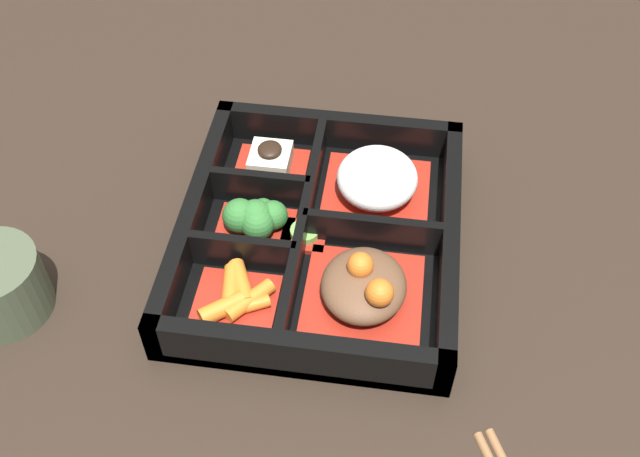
% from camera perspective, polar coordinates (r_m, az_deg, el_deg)
% --- Properties ---
extents(ground_plane, '(3.00, 3.00, 0.00)m').
position_cam_1_polar(ground_plane, '(0.67, 0.00, -1.42)').
color(ground_plane, black).
extents(bento_base, '(0.27, 0.24, 0.01)m').
position_cam_1_polar(bento_base, '(0.66, 0.00, -1.14)').
color(bento_base, black).
rests_on(bento_base, ground_plane).
extents(bento_rim, '(0.27, 0.24, 0.05)m').
position_cam_1_polar(bento_rim, '(0.65, -0.33, -0.10)').
color(bento_rim, black).
rests_on(bento_rim, ground_plane).
extents(bowl_rice, '(0.10, 0.10, 0.04)m').
position_cam_1_polar(bowl_rice, '(0.68, 4.36, 3.63)').
color(bowl_rice, maroon).
rests_on(bowl_rice, bento_base).
extents(bowl_stew, '(0.10, 0.10, 0.05)m').
position_cam_1_polar(bowl_stew, '(0.61, 3.38, -4.50)').
color(bowl_stew, maroon).
rests_on(bowl_stew, bento_base).
extents(bowl_tofu, '(0.06, 0.07, 0.03)m').
position_cam_1_polar(bowl_tofu, '(0.71, -3.78, 5.02)').
color(bowl_tofu, maroon).
rests_on(bowl_tofu, bento_base).
extents(bowl_greens, '(0.06, 0.07, 0.04)m').
position_cam_1_polar(bowl_greens, '(0.66, -4.87, 0.81)').
color(bowl_greens, maroon).
rests_on(bowl_greens, bento_base).
extents(bowl_carrots, '(0.07, 0.07, 0.02)m').
position_cam_1_polar(bowl_carrots, '(0.61, -6.37, -5.28)').
color(bowl_carrots, maroon).
rests_on(bowl_carrots, bento_base).
extents(bowl_pickles, '(0.04, 0.04, 0.01)m').
position_cam_1_polar(bowl_pickles, '(0.66, -1.16, -0.16)').
color(bowl_pickles, maroon).
rests_on(bowl_pickles, bento_base).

